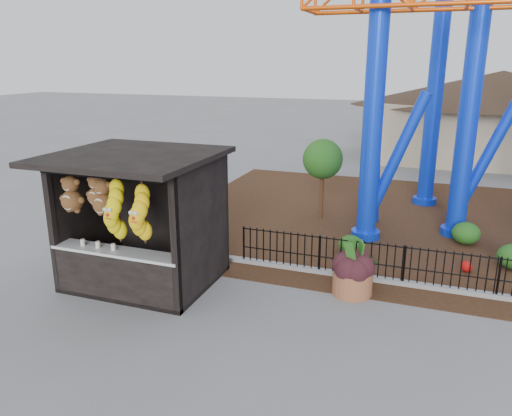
% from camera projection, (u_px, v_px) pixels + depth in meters
% --- Properties ---
extents(ground, '(120.00, 120.00, 0.00)m').
position_uv_depth(ground, '(245.00, 326.00, 9.93)').
color(ground, slate).
rests_on(ground, ground).
extents(mulch_bed, '(18.00, 12.00, 0.02)m').
position_uv_depth(mulch_bed, '(454.00, 227.00, 15.82)').
color(mulch_bed, '#331E11').
rests_on(mulch_bed, ground).
extents(curb, '(18.00, 0.18, 0.12)m').
position_uv_depth(curb, '(457.00, 291.00, 11.30)').
color(curb, gray).
rests_on(curb, ground).
extents(prize_booth, '(3.50, 3.40, 3.12)m').
position_uv_depth(prize_booth, '(136.00, 223.00, 11.30)').
color(prize_booth, black).
rests_on(prize_booth, ground).
extents(picket_fence, '(12.20, 0.06, 1.00)m').
position_uv_depth(picket_fence, '(504.00, 279.00, 10.88)').
color(picket_fence, black).
rests_on(picket_fence, ground).
extents(terracotta_planter, '(0.94, 0.94, 0.55)m').
position_uv_depth(terracotta_planter, '(352.00, 283.00, 11.22)').
color(terracotta_planter, '#945536').
rests_on(terracotta_planter, ground).
extents(planter_foliage, '(0.70, 0.70, 0.64)m').
position_uv_depth(planter_foliage, '(354.00, 258.00, 11.05)').
color(planter_foliage, black).
rests_on(planter_foliage, terracotta_planter).
extents(potted_plant, '(0.99, 0.92, 0.91)m').
position_uv_depth(potted_plant, '(364.00, 267.00, 11.60)').
color(potted_plant, '#205719').
rests_on(potted_plant, ground).
extents(landscaping, '(9.09, 3.28, 0.63)m').
position_uv_depth(landscaping, '(504.00, 251.00, 13.03)').
color(landscaping, '#205118').
rests_on(landscaping, mulch_bed).
extents(pavilion, '(15.00, 15.00, 4.80)m').
position_uv_depth(pavilion, '(500.00, 102.00, 25.09)').
color(pavilion, '#BFAD8C').
rests_on(pavilion, ground).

